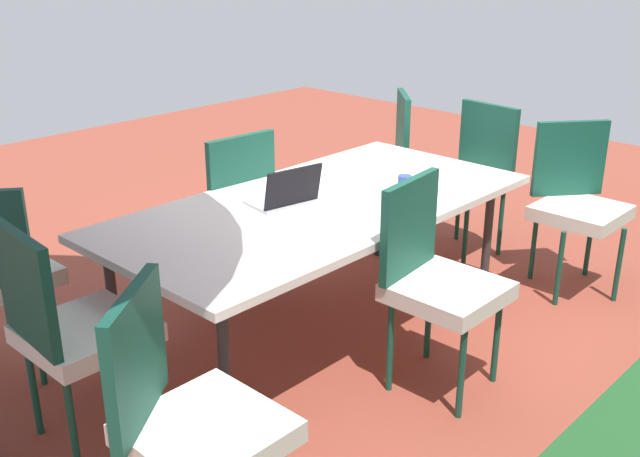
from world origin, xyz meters
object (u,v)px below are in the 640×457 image
Objects in this scene: chair_east at (70,324)px; laptop at (285,196)px; chair_southwest at (381,154)px; chair_west at (471,172)px; chair_northwest at (577,199)px; chair_northeast at (186,415)px; dining_table at (320,210)px; cup at (405,184)px; chair_north at (436,275)px; chair_south at (228,204)px.

chair_east is 1.25m from laptop.
laptop is (1.55, 0.63, 0.22)m from chair_southwest.
chair_west and chair_northwest have the same top height.
chair_west is (-2.90, -0.79, 0.00)m from chair_northeast.
dining_table is 0.48m from cup.
laptop is (1.61, -0.08, 0.22)m from chair_west.
chair_northeast is 1.00× the size of chair_west.
chair_north reaches higher than dining_table.
chair_south is at bearing 84.08° from chair_north.
chair_southwest is 2.75× the size of laptop.
dining_table is 2.33× the size of chair_southwest.
chair_north is at bearing 1.42° from chair_southwest.
chair_north reaches higher than laptop.
chair_west is 2.75× the size of laptop.
cup is at bearing 43.29° from chair_north.
chair_west is at bearing -172.97° from laptop.
chair_northwest and chair_east have the same top height.
chair_south is 1.00× the size of chair_west.
chair_west is (-1.46, -0.02, -0.13)m from dining_table.
chair_east is (1.35, 0.64, 0.00)m from chair_south.
chair_northwest is at bearing 140.01° from chair_south.
dining_table is 2.33× the size of chair_west.
chair_southwest is 1.37m from cup.
dining_table is 2.33× the size of chair_northwest.
laptop is (-1.29, -0.87, 0.22)m from chair_northeast.
chair_northeast is 1.00× the size of chair_northwest.
chair_east is at bearing -8.31° from cup.
chair_south is at bearing -43.36° from chair_southwest.
chair_northeast is 3.21m from chair_southwest.
chair_north is at bearing -56.32° from chair_west.
dining_table is at bearing -82.73° from chair_west.
dining_table is at bearing -17.11° from chair_southwest.
chair_west reaches higher than cup.
chair_southwest is (-1.43, -0.03, 0.00)m from chair_south.
chair_south is (-1.41, -1.47, 0.00)m from chair_northeast.
chair_west is 1.63m from laptop.
chair_south and chair_southwest have the same top height.
chair_northeast is 1.00× the size of chair_south.
dining_table is at bearing 81.91° from chair_north.
chair_northwest is (-1.42, 0.72, -0.13)m from dining_table.
chair_east is at bearing 49.25° from chair_northeast.
chair_northeast is at bearing 43.60° from laptop.
chair_north is (-0.02, 1.43, 0.00)m from chair_south.
chair_northeast is 0.82m from chair_east.
chair_southwest is (0.06, -0.70, 0.00)m from chair_west.
chair_south is at bearing -63.32° from cup.
chair_south is 2.75× the size of laptop.
cup is at bearing -70.77° from chair_west.
chair_west is 1.00× the size of chair_east.
chair_southwest is 1.00× the size of chair_east.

